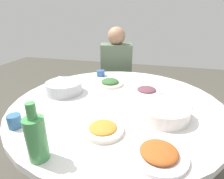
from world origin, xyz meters
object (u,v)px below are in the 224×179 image
Objects in this scene: soup_bowl at (162,111)px; green_bottle at (36,137)px; dish_eggplant at (147,91)px; tea_cup_far at (101,73)px; diner_left at (116,67)px; rice_bowl at (64,87)px; dish_tofu_braise at (103,129)px; tea_cup_near at (15,121)px; dish_stirfry at (159,154)px; stool_for_diner_left at (116,109)px; dish_greens at (110,83)px; round_dining_table at (117,112)px.

soup_bowl is 1.31× the size of green_bottle.
dish_eggplant is at bearing 109.72° from soup_bowl.
diner_left reaches higher than tea_cup_far.
rice_bowl is 0.57m from dish_tofu_braise.
tea_cup_near reaches higher than tea_cup_far.
tea_cup_near is (-0.71, 0.03, 0.02)m from dish_stirfry.
stool_for_diner_left is at bearing 91.74° from green_bottle.
dish_greens is 0.99× the size of dish_eggplant.
round_dining_table is 6.67× the size of dish_tofu_braise.
soup_bowl is 0.65m from green_bottle.
tea_cup_far is (-0.28, 0.83, 0.01)m from dish_tofu_braise.
dish_stirfry reaches higher than dish_eggplant.
dish_greens is (0.28, 0.24, -0.02)m from rice_bowl.
soup_bowl is at bearing -63.65° from stool_for_diner_left.
rice_bowl is at bearing 144.22° from dish_stirfry.
round_dining_table is 3.15× the size of stool_for_diner_left.
tea_cup_near reaches higher than round_dining_table.
soup_bowl is 0.33m from dish_eggplant.
tea_cup_far is at bearing 73.01° from rice_bowl.
dish_stirfry reaches higher than stool_for_diner_left.
stool_for_diner_left is (0.20, 1.33, -0.60)m from tea_cup_near.
dish_tofu_braise is (-0.28, -0.22, -0.02)m from soup_bowl.
dish_eggplant is at bearing 72.82° from dish_tofu_braise.
dish_stirfry is 1.12× the size of dish_eggplant.
rice_bowl is at bearing 174.42° from round_dining_table.
stool_for_diner_left is (0.18, 0.87, -0.61)m from rice_bowl.
rice_bowl is 3.77× the size of tea_cup_near.
tea_cup_far is 0.18× the size of stool_for_diner_left.
dish_tofu_braise is 2.67× the size of tea_cup_far.
tea_cup_far is at bearing 146.52° from dish_eggplant.
round_dining_table is 0.33m from soup_bowl.
dish_stirfry is 1.13× the size of dish_greens.
dish_greens is at bearing 163.06° from dish_eggplant.
round_dining_table is at bearing -65.72° from dish_greens.
soup_bowl reaches higher than dish_tofu_braise.
dish_stirfry is 0.31× the size of diner_left.
round_dining_table is 0.62m from tea_cup_near.
dish_eggplant reaches higher than round_dining_table.
dish_stirfry is 0.29m from dish_tofu_braise.
diner_left reaches higher than round_dining_table.
dish_stirfry is at bearing -59.56° from tea_cup_far.
soup_bowl is 0.35m from dish_tofu_braise.
dish_stirfry is (0.28, -0.45, 0.10)m from round_dining_table.
stool_for_diner_left is 0.57× the size of diner_left.
dish_tofu_braise is (0.14, -0.62, -0.00)m from dish_greens.
stool_for_diner_left is at bearing 103.97° from round_dining_table.
diner_left is (-0.05, 1.49, -0.13)m from green_bottle.
tea_cup_far is 0.43m from diner_left.
dish_stirfry is at bearing -58.49° from round_dining_table.
green_bottle is at bearing -107.38° from round_dining_table.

